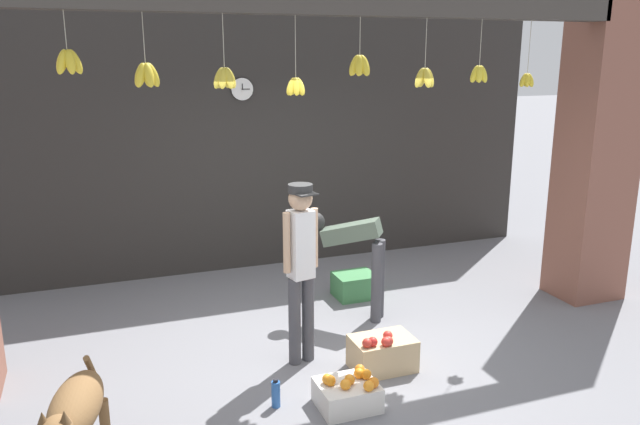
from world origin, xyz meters
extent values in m
plane|color=slate|center=(0.00, 0.00, 0.00)|extent=(60.00, 60.00, 0.00)
cube|color=#2D2B28|center=(0.00, 2.64, 1.63)|extent=(7.73, 0.12, 3.27)
cube|color=brown|center=(3.22, 0.30, 1.63)|extent=(0.70, 0.60, 3.27)
cube|color=#3D3833|center=(0.00, 0.12, 3.15)|extent=(5.83, 0.24, 0.24)
cylinder|color=#B2AD99|center=(-2.11, 0.09, 2.89)|extent=(0.01, 0.01, 0.28)
ellipsoid|color=yellow|center=(-2.06, 0.09, 2.66)|extent=(0.13, 0.07, 0.21)
ellipsoid|color=yellow|center=(-2.10, 0.14, 2.66)|extent=(0.09, 0.13, 0.21)
ellipsoid|color=yellow|center=(-2.15, 0.12, 2.66)|extent=(0.13, 0.11, 0.22)
ellipsoid|color=yellow|center=(-2.15, 0.06, 2.66)|extent=(0.13, 0.11, 0.22)
ellipsoid|color=yellow|center=(-2.10, 0.05, 2.66)|extent=(0.09, 0.13, 0.21)
cylinder|color=#B2AD99|center=(-1.55, 0.14, 2.84)|extent=(0.01, 0.01, 0.38)
ellipsoid|color=yellow|center=(-1.50, 0.14, 2.55)|extent=(0.14, 0.07, 0.21)
ellipsoid|color=yellow|center=(-1.53, 0.19, 2.55)|extent=(0.10, 0.14, 0.22)
ellipsoid|color=yellow|center=(-1.59, 0.18, 2.55)|extent=(0.13, 0.11, 0.22)
ellipsoid|color=yellow|center=(-1.59, 0.11, 2.55)|extent=(0.13, 0.11, 0.22)
ellipsoid|color=yellow|center=(-1.53, 0.09, 2.55)|extent=(0.10, 0.14, 0.22)
cylinder|color=#B2AD99|center=(-0.94, 0.08, 2.82)|extent=(0.01, 0.01, 0.42)
ellipsoid|color=gold|center=(-0.89, 0.08, 2.53)|extent=(0.12, 0.07, 0.19)
ellipsoid|color=gold|center=(-0.92, 0.12, 2.53)|extent=(0.10, 0.12, 0.20)
ellipsoid|color=gold|center=(-0.96, 0.12, 2.53)|extent=(0.10, 0.12, 0.20)
ellipsoid|color=gold|center=(-0.99, 0.08, 2.53)|extent=(0.12, 0.07, 0.19)
ellipsoid|color=gold|center=(-0.96, 0.04, 2.53)|extent=(0.10, 0.12, 0.20)
ellipsoid|color=gold|center=(-0.92, 0.04, 2.53)|extent=(0.10, 0.12, 0.20)
cylinder|color=#B2AD99|center=(-0.31, 0.13, 2.77)|extent=(0.01, 0.01, 0.51)
ellipsoid|color=yellow|center=(-0.27, 0.13, 2.44)|extent=(0.11, 0.06, 0.17)
ellipsoid|color=yellow|center=(-0.29, 0.17, 2.44)|extent=(0.09, 0.10, 0.18)
ellipsoid|color=yellow|center=(-0.32, 0.17, 2.44)|extent=(0.07, 0.11, 0.17)
ellipsoid|color=yellow|center=(-0.35, 0.15, 2.44)|extent=(0.11, 0.08, 0.18)
ellipsoid|color=yellow|center=(-0.35, 0.12, 2.44)|extent=(0.11, 0.08, 0.18)
ellipsoid|color=yellow|center=(-0.32, 0.09, 2.44)|extent=(0.07, 0.11, 0.17)
ellipsoid|color=yellow|center=(-0.29, 0.10, 2.44)|extent=(0.09, 0.10, 0.18)
cylinder|color=#B2AD99|center=(0.28, 0.14, 2.87)|extent=(0.01, 0.01, 0.32)
ellipsoid|color=yellow|center=(0.33, 0.14, 2.62)|extent=(0.13, 0.07, 0.20)
ellipsoid|color=yellow|center=(0.31, 0.19, 2.62)|extent=(0.11, 0.13, 0.21)
ellipsoid|color=yellow|center=(0.26, 0.19, 2.62)|extent=(0.11, 0.13, 0.21)
ellipsoid|color=yellow|center=(0.23, 0.14, 2.62)|extent=(0.13, 0.07, 0.20)
ellipsoid|color=yellow|center=(0.26, 0.10, 2.62)|extent=(0.11, 0.13, 0.21)
ellipsoid|color=yellow|center=(0.31, 0.10, 2.62)|extent=(0.11, 0.13, 0.21)
cylinder|color=#B2AD99|center=(0.92, 0.11, 2.81)|extent=(0.01, 0.01, 0.44)
ellipsoid|color=gold|center=(0.97, 0.11, 2.50)|extent=(0.13, 0.07, 0.20)
ellipsoid|color=gold|center=(0.92, 0.16, 2.50)|extent=(0.07, 0.13, 0.20)
ellipsoid|color=gold|center=(0.87, 0.11, 2.50)|extent=(0.13, 0.07, 0.20)
ellipsoid|color=gold|center=(0.92, 0.06, 2.50)|extent=(0.07, 0.13, 0.20)
cylinder|color=#B2AD99|center=(1.49, 0.09, 2.82)|extent=(0.01, 0.01, 0.42)
ellipsoid|color=yellow|center=(1.53, 0.09, 2.53)|extent=(0.12, 0.06, 0.18)
ellipsoid|color=yellow|center=(1.51, 0.13, 2.53)|extent=(0.09, 0.11, 0.19)
ellipsoid|color=yellow|center=(1.47, 0.13, 2.53)|extent=(0.09, 0.11, 0.19)
ellipsoid|color=yellow|center=(1.45, 0.09, 2.53)|extent=(0.12, 0.06, 0.18)
ellipsoid|color=yellow|center=(1.47, 0.05, 2.53)|extent=(0.09, 0.11, 0.19)
ellipsoid|color=yellow|center=(1.51, 0.05, 2.53)|extent=(0.09, 0.11, 0.19)
cylinder|color=#B2AD99|center=(2.09, 0.15, 2.78)|extent=(0.01, 0.01, 0.50)
ellipsoid|color=yellow|center=(2.12, 0.15, 2.46)|extent=(0.10, 0.05, 0.15)
ellipsoid|color=yellow|center=(2.11, 0.18, 2.46)|extent=(0.08, 0.09, 0.15)
ellipsoid|color=yellow|center=(2.07, 0.18, 2.46)|extent=(0.08, 0.09, 0.15)
ellipsoid|color=yellow|center=(2.05, 0.15, 2.46)|extent=(0.10, 0.05, 0.15)
ellipsoid|color=yellow|center=(2.07, 0.11, 2.46)|extent=(0.08, 0.09, 0.15)
ellipsoid|color=yellow|center=(2.11, 0.11, 2.46)|extent=(0.08, 0.09, 0.15)
ellipsoid|color=brown|center=(-2.23, -1.24, 0.58)|extent=(0.47, 0.79, 0.30)
cone|color=brown|center=(-2.27, -1.65, 0.75)|extent=(0.07, 0.07, 0.08)
cone|color=brown|center=(-2.39, -1.62, 0.75)|extent=(0.07, 0.07, 0.08)
cylinder|color=brown|center=(-2.13, -0.84, 0.61)|extent=(0.10, 0.23, 0.30)
cylinder|color=#424247|center=(-0.30, -0.11, 0.40)|extent=(0.11, 0.11, 0.81)
cylinder|color=#424247|center=(-0.44, -0.14, 0.40)|extent=(0.11, 0.11, 0.81)
cube|color=white|center=(-0.37, -0.12, 1.11)|extent=(0.23, 0.21, 0.61)
cylinder|color=tan|center=(-0.23, -0.09, 1.15)|extent=(0.06, 0.06, 0.53)
cylinder|color=tan|center=(-0.50, -0.16, 1.15)|extent=(0.06, 0.06, 0.53)
sphere|color=tan|center=(-0.37, -0.12, 1.52)|extent=(0.21, 0.21, 0.21)
cylinder|color=#2D2D2D|center=(-0.37, -0.12, 1.61)|extent=(0.21, 0.21, 0.07)
cube|color=#2D2D2D|center=(-0.34, -0.23, 1.58)|extent=(0.20, 0.15, 0.01)
cylinder|color=#424247|center=(0.64, 0.43, 0.43)|extent=(0.11, 0.11, 0.85)
cylinder|color=#424247|center=(0.72, 0.54, 0.43)|extent=(0.11, 0.11, 0.85)
cube|color=#4C5B4C|center=(0.45, 0.66, 0.93)|extent=(0.63, 0.56, 0.32)
sphere|color=black|center=(0.14, 0.90, 1.01)|extent=(0.21, 0.21, 0.21)
cube|color=silver|center=(-0.27, -0.97, 0.10)|extent=(0.46, 0.40, 0.20)
sphere|color=orange|center=(-0.12, -0.86, 0.24)|extent=(0.09, 0.09, 0.09)
sphere|color=orange|center=(-0.10, -1.09, 0.24)|extent=(0.09, 0.09, 0.09)
sphere|color=orange|center=(-0.42, -0.92, 0.24)|extent=(0.09, 0.09, 0.09)
sphere|color=orange|center=(-0.26, -0.98, 0.24)|extent=(0.09, 0.09, 0.09)
sphere|color=orange|center=(-0.15, -0.92, 0.24)|extent=(0.09, 0.09, 0.09)
sphere|color=orange|center=(-0.10, -0.95, 0.24)|extent=(0.09, 0.09, 0.09)
sphere|color=orange|center=(-0.41, -0.95, 0.24)|extent=(0.09, 0.09, 0.09)
sphere|color=orange|center=(-0.16, -1.12, 0.24)|extent=(0.09, 0.09, 0.09)
sphere|color=orange|center=(-0.32, -1.04, 0.24)|extent=(0.09, 0.09, 0.09)
cube|color=tan|center=(0.26, -0.51, 0.15)|extent=(0.54, 0.38, 0.29)
sphere|color=red|center=(0.24, -0.64, 0.33)|extent=(0.09, 0.09, 0.09)
sphere|color=red|center=(0.22, -0.65, 0.33)|extent=(0.09, 0.09, 0.09)
sphere|color=red|center=(0.11, -0.61, 0.33)|extent=(0.09, 0.09, 0.09)
sphere|color=red|center=(0.06, -0.62, 0.33)|extent=(0.09, 0.09, 0.09)
sphere|color=red|center=(0.29, -0.54, 0.33)|extent=(0.09, 0.09, 0.09)
cube|color=#42844C|center=(0.70, 1.14, 0.14)|extent=(0.46, 0.38, 0.27)
cylinder|color=#2D60AD|center=(-0.80, -0.77, 0.11)|extent=(0.07, 0.07, 0.22)
cylinder|color=black|center=(-0.80, -0.77, 0.23)|extent=(0.04, 0.04, 0.02)
cylinder|color=black|center=(-0.21, 2.58, 2.30)|extent=(0.29, 0.01, 0.29)
cylinder|color=white|center=(-0.21, 2.56, 2.30)|extent=(0.27, 0.02, 0.27)
cube|color=black|center=(-0.21, 2.55, 2.33)|extent=(0.01, 0.01, 0.08)
cube|color=black|center=(-0.17, 2.55, 2.30)|extent=(0.10, 0.01, 0.01)
camera|label=1|loc=(-2.00, -5.03, 2.71)|focal=35.00mm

